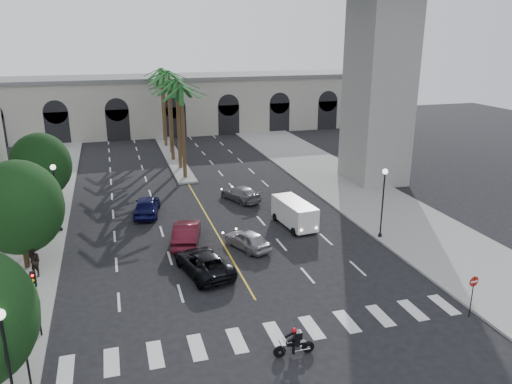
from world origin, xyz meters
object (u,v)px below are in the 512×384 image
at_px(traffic_signal_near, 24,339).
at_px(pedestrian_b, 33,262).
at_px(car_c, 204,263).
at_px(cargo_van, 295,213).
at_px(lamp_post_left_far, 56,192).
at_px(motorcycle_rider, 295,342).
at_px(traffic_signal_far, 35,293).
at_px(car_e, 147,206).
at_px(do_not_enter_sign, 473,288).
at_px(car_b, 187,233).
at_px(car_d, 241,194).
at_px(lamp_post_right, 383,197).
at_px(car_a, 248,240).
at_px(lamp_post_left_near, 8,361).

bearing_deg(traffic_signal_near, pedestrian_b, 95.52).
height_order(traffic_signal_near, car_c, traffic_signal_near).
height_order(traffic_signal_near, cargo_van, traffic_signal_near).
distance_m(lamp_post_left_far, motorcycle_rider, 22.82).
height_order(traffic_signal_near, traffic_signal_far, same).
height_order(motorcycle_rider, pedestrian_b, pedestrian_b).
relative_size(car_c, pedestrian_b, 2.70).
bearing_deg(car_e, pedestrian_b, 61.93).
height_order(cargo_van, do_not_enter_sign, do_not_enter_sign).
xyz_separation_m(car_b, car_d, (6.23, 8.41, -0.17)).
height_order(motorcycle_rider, car_d, motorcycle_rider).
xyz_separation_m(traffic_signal_far, car_d, (15.03, 17.97, -1.85)).
xyz_separation_m(lamp_post_right, car_a, (-9.90, 1.04, -2.55)).
relative_size(motorcycle_rider, car_e, 0.42).
relative_size(lamp_post_right, traffic_signal_near, 1.47).
relative_size(lamp_post_left_near, pedestrian_b, 2.74).
xyz_separation_m(lamp_post_left_near, motorcycle_rider, (11.76, 1.61, -2.56)).
distance_m(traffic_signal_far, car_d, 23.50).
distance_m(lamp_post_left_near, lamp_post_left_far, 21.00).
bearing_deg(pedestrian_b, car_c, 25.57).
distance_m(lamp_post_left_near, traffic_signal_far, 6.54).
relative_size(motorcycle_rider, car_a, 0.51).
distance_m(car_d, pedestrian_b, 19.53).
xyz_separation_m(lamp_post_left_near, traffic_signal_far, (0.10, 6.50, -0.71)).
relative_size(car_d, do_not_enter_sign, 1.90).
relative_size(traffic_signal_far, car_b, 0.73).
bearing_deg(car_e, traffic_signal_near, 82.55).
relative_size(traffic_signal_near, car_e, 0.76).
relative_size(lamp_post_left_far, car_c, 1.02).
relative_size(car_a, car_c, 0.75).
xyz_separation_m(car_d, car_e, (-8.47, -1.42, 0.16)).
distance_m(traffic_signal_far, car_a, 14.97).
distance_m(lamp_post_left_near, car_c, 14.68).
relative_size(traffic_signal_far, pedestrian_b, 1.87).
bearing_deg(lamp_post_left_near, cargo_van, 44.20).
bearing_deg(car_c, traffic_signal_far, 14.58).
xyz_separation_m(lamp_post_right, car_e, (-16.14, 10.04, -2.40)).
distance_m(traffic_signal_far, car_e, 17.88).
bearing_deg(car_e, lamp_post_right, 158.37).
distance_m(traffic_signal_near, motorcycle_rider, 11.84).
bearing_deg(car_d, do_not_enter_sign, 86.05).
height_order(lamp_post_left_far, motorcycle_rider, lamp_post_left_far).
height_order(lamp_post_right, do_not_enter_sign, lamp_post_right).
bearing_deg(do_not_enter_sign, car_e, 120.02).
relative_size(lamp_post_right, car_c, 1.02).
relative_size(lamp_post_left_far, car_e, 1.11).
relative_size(lamp_post_left_far, traffic_signal_near, 1.47).
bearing_deg(pedestrian_b, cargo_van, 49.26).
xyz_separation_m(lamp_post_left_far, car_a, (12.90, -6.96, -2.55)).
bearing_deg(motorcycle_rider, traffic_signal_near, 176.65).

